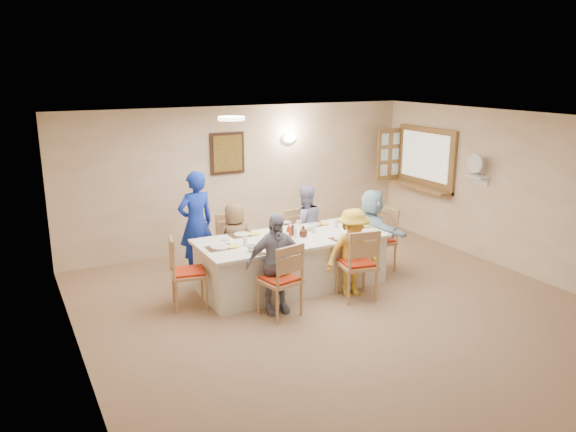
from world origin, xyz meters
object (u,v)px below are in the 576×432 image
dining_table (292,262)px  chair_back_left (232,246)px  chair_left_end (189,272)px  chair_right_end (378,240)px  diner_front_right (352,253)px  diner_right_end (372,231)px  condiment_ketchup (289,231)px  serving_hatch (426,159)px  chair_front_right (357,263)px  diner_front_left (275,263)px  diner_back_right (305,226)px  caregiver (196,223)px  chair_back_right (301,238)px  desk_fan (477,167)px  diner_back_left (235,241)px  chair_front_left (280,279)px

dining_table → chair_back_left: bearing=126.9°
chair_left_end → chair_right_end: (3.10, 0.00, 0.00)m
diner_front_right → diner_right_end: bearing=45.8°
condiment_ketchup → dining_table: bearing=18.7°
serving_hatch → chair_front_right: serving_hatch is taller
diner_front_left → chair_back_left: bearing=97.0°
chair_front_right → diner_front_left: 1.22m
dining_table → chair_left_end: (-1.55, 0.00, 0.11)m
diner_back_right → diner_front_left: (-1.20, -1.36, 0.00)m
diner_front_right → diner_right_end: 1.07m
diner_right_end → caregiver: (-2.47, 1.15, 0.16)m
serving_hatch → chair_left_end: serving_hatch is taller
chair_front_right → diner_front_left: (-1.20, 0.12, 0.15)m
chair_back_right → condiment_ketchup: condiment_ketchup is taller
desk_fan → diner_back_left: size_ratio=0.25×
chair_back_left → condiment_ketchup: condiment_ketchup is taller
chair_left_end → chair_right_end: chair_right_end is taller
chair_back_right → diner_back_left: bearing=-176.4°
diner_right_end → serving_hatch: bearing=-65.3°
diner_right_end → caregiver: bearing=60.7°
serving_hatch → condiment_ketchup: 3.69m
chair_back_left → chair_front_left: 1.60m
desk_fan → diner_front_right: 2.88m
desk_fan → diner_back_right: size_ratio=0.22×
dining_table → chair_right_end: (1.55, 0.00, 0.12)m
diner_back_left → caregiver: caregiver is taller
serving_hatch → diner_front_left: serving_hatch is taller
chair_front_right → diner_right_end: 1.15m
chair_back_left → caregiver: (-0.45, 0.35, 0.34)m
dining_table → diner_front_left: (-0.60, -0.68, 0.29)m
serving_hatch → diner_back_right: (-2.80, -0.42, -0.83)m
chair_right_end → diner_right_end: (-0.13, 0.00, 0.16)m
diner_front_right → diner_right_end: diner_right_end is taller
chair_right_end → diner_front_left: size_ratio=0.74×
caregiver → desk_fan: bearing=151.7°
chair_back_left → diner_back_left: bearing=-83.1°
serving_hatch → chair_front_right: (-2.80, -1.90, -0.98)m
condiment_ketchup → caregiver: bearing=130.3°
chair_back_left → diner_front_left: 1.49m
chair_front_left → diner_front_left: (0.00, 0.12, 0.17)m
chair_back_left → chair_back_right: 1.20m
chair_front_right → diner_back_right: diner_back_right is taller
serving_hatch → chair_back_left: size_ratio=1.57×
dining_table → desk_fan: bearing=-4.3°
diner_front_left → diner_right_end: diner_front_left is taller
dining_table → caregiver: (-1.05, 1.15, 0.44)m
chair_back_left → chair_front_right: 2.00m
diner_back_left → condiment_ketchup: bearing=128.8°
chair_front_left → chair_left_end: bearing=-51.9°
desk_fan → diner_right_end: size_ratio=0.23×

